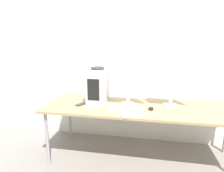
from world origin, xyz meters
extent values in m
cube|color=silver|center=(0.00, 1.00, 1.35)|extent=(8.00, 0.06, 2.70)
cube|color=silver|center=(0.11, 0.96, 1.66)|extent=(0.67, 0.01, 1.33)
cube|color=tan|center=(0.00, 0.43, 0.73)|extent=(2.47, 0.87, 0.03)
cylinder|color=#99999E|center=(-1.15, 0.08, 0.36)|extent=(0.04, 0.04, 0.71)
cylinder|color=#99999E|center=(-1.15, 0.79, 0.36)|extent=(0.04, 0.04, 0.71)
cube|color=silver|center=(-0.60, 0.49, 0.96)|extent=(0.21, 0.44, 0.44)
cube|color=black|center=(-0.60, 0.27, 0.96)|extent=(0.15, 0.00, 0.27)
torus|color=#333338|center=(-0.60, 0.49, 1.20)|extent=(0.18, 0.18, 0.03)
cylinder|color=#B7B7BC|center=(-0.20, 0.49, 0.75)|extent=(0.17, 0.17, 0.02)
cylinder|color=#B7B7BC|center=(-0.20, 0.49, 0.79)|extent=(0.06, 0.06, 0.08)
cube|color=#B7B7BC|center=(-0.20, 0.49, 1.04)|extent=(0.49, 0.03, 0.44)
cube|color=white|center=(-0.20, 0.47, 1.04)|extent=(0.47, 0.00, 0.42)
cylinder|color=#B7B7BC|center=(0.34, 0.53, 0.75)|extent=(0.17, 0.17, 0.02)
cylinder|color=#B7B7BC|center=(0.34, 0.53, 0.79)|extent=(0.06, 0.06, 0.08)
cube|color=#B7B7BC|center=(0.34, 0.53, 1.01)|extent=(0.47, 0.03, 0.38)
cube|color=white|center=(0.34, 0.51, 1.01)|extent=(0.45, 0.00, 0.36)
cube|color=silver|center=(-0.21, 0.27, 0.75)|extent=(0.46, 0.15, 0.02)
cube|color=white|center=(-0.21, 0.27, 0.76)|extent=(0.42, 0.13, 0.00)
ellipsoid|color=black|center=(0.10, 0.30, 0.76)|extent=(0.06, 0.08, 0.03)
cube|color=#232328|center=(-0.79, 0.34, 0.74)|extent=(0.13, 0.17, 0.01)
cube|color=white|center=(-0.13, 0.15, 0.74)|extent=(0.29, 0.35, 0.00)
camera|label=1|loc=(0.03, -1.87, 1.50)|focal=30.00mm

